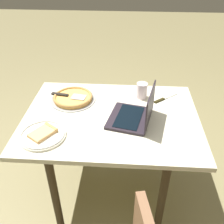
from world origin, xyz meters
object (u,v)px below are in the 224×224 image
(laptop, at_px, (135,114))
(table_knife, at_px, (163,99))
(pizza_plate, at_px, (43,134))
(drink_cup, at_px, (142,90))
(dining_table, at_px, (111,127))
(pizza_tray, at_px, (73,98))

(laptop, height_order, table_knife, laptop)
(pizza_plate, relative_size, table_knife, 1.49)
(laptop, relative_size, drink_cup, 3.04)
(dining_table, distance_m, table_knife, 0.43)
(pizza_tray, bearing_deg, pizza_plate, 76.47)
(pizza_plate, xyz_separation_m, pizza_tray, (-0.10, -0.40, 0.01))
(laptop, bearing_deg, table_knife, -127.79)
(dining_table, relative_size, pizza_plate, 4.17)
(laptop, xyz_separation_m, drink_cup, (-0.05, -0.28, 0.01))
(dining_table, bearing_deg, pizza_plate, 31.15)
(drink_cup, bearing_deg, laptop, 80.40)
(dining_table, xyz_separation_m, pizza_tray, (0.28, -0.17, 0.11))
(dining_table, bearing_deg, table_knife, -147.83)
(table_knife, bearing_deg, drink_cup, -6.22)
(pizza_plate, bearing_deg, dining_table, -148.85)
(drink_cup, bearing_deg, pizza_tray, 7.93)
(pizza_plate, height_order, pizza_tray, same)
(laptop, distance_m, pizza_tray, 0.48)
(dining_table, distance_m, pizza_plate, 0.46)
(pizza_plate, bearing_deg, pizza_tray, -103.53)
(table_knife, bearing_deg, pizza_tray, 4.50)
(table_knife, bearing_deg, laptop, 52.21)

